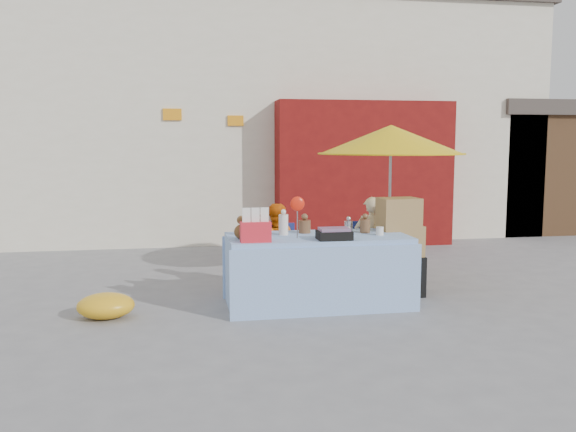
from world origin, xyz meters
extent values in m
plane|color=slate|center=(0.00, 0.00, 0.00)|extent=(80.00, 80.00, 0.00)
cube|color=silver|center=(0.00, 7.00, 2.25)|extent=(12.00, 5.00, 4.50)
cube|color=#3F3833|center=(0.00, 7.00, 4.70)|extent=(12.20, 5.20, 0.40)
cube|color=maroon|center=(2.20, 4.20, 1.30)|extent=(3.20, 0.60, 2.60)
cube|color=#4C331E|center=(6.50, 6.00, 1.20)|extent=(2.60, 3.00, 2.40)
cube|color=#3F3833|center=(6.50, 6.00, 2.55)|extent=(2.80, 3.20, 0.30)
cube|color=orange|center=(-1.20, 4.48, 2.35)|extent=(0.32, 0.04, 0.20)
cube|color=orange|center=(-0.10, 4.48, 2.25)|extent=(0.28, 0.04, 0.18)
cube|color=#97BCF2|center=(0.44, 0.27, 0.40)|extent=(2.06, 0.93, 0.81)
cube|color=#97BCF2|center=(0.44, -0.20, 0.38)|extent=(2.11, 0.04, 0.76)
cube|color=#97BCF2|center=(0.44, 0.75, 0.38)|extent=(2.11, 0.04, 0.76)
cylinder|color=white|center=(-0.37, 0.43, 0.91)|extent=(0.12, 0.12, 0.19)
cylinder|color=brown|center=(-0.15, 0.54, 0.90)|extent=(0.13, 0.13, 0.17)
cylinder|color=white|center=(0.06, 0.38, 0.93)|extent=(0.11, 0.11, 0.24)
cylinder|color=brown|center=(0.33, 0.49, 0.89)|extent=(0.14, 0.14, 0.15)
cylinder|color=#B2B2B7|center=(0.87, 0.51, 0.87)|extent=(0.10, 0.10, 0.13)
cylinder|color=brown|center=(1.03, 0.38, 0.89)|extent=(0.12, 0.12, 0.16)
cylinder|color=white|center=(0.77, 0.22, 0.86)|extent=(0.09, 0.09, 0.10)
cylinder|color=white|center=(1.14, 0.17, 0.86)|extent=(0.09, 0.09, 0.10)
sphere|color=brown|center=(-0.44, 0.16, 0.89)|extent=(0.16, 0.16, 0.16)
ellipsoid|color=red|center=(0.17, 0.11, 1.19)|extent=(0.16, 0.06, 0.16)
cube|color=red|center=(-0.31, -0.06, 0.92)|extent=(0.32, 0.15, 0.22)
cube|color=black|center=(0.55, -0.05, 0.86)|extent=(0.37, 0.26, 0.10)
cube|color=navy|center=(0.07, 0.89, 0.23)|extent=(0.51, 0.49, 0.45)
cube|color=navy|center=(0.08, 1.10, 0.65)|extent=(0.48, 0.08, 0.40)
cube|color=navy|center=(1.32, 0.89, 0.23)|extent=(0.51, 0.49, 0.45)
cube|color=navy|center=(1.33, 1.10, 0.65)|extent=(0.48, 0.08, 0.40)
imported|color=orange|center=(0.07, 1.04, 0.55)|extent=(0.57, 0.46, 1.11)
imported|color=beige|center=(1.32, 1.04, 0.59)|extent=(0.45, 0.31, 1.17)
cylinder|color=gray|center=(1.62, 1.19, 1.00)|extent=(0.04, 0.04, 2.00)
cone|color=#DFB40B|center=(1.62, 1.19, 1.90)|extent=(1.90, 1.90, 0.38)
cylinder|color=#DFB40B|center=(1.62, 1.19, 1.72)|extent=(1.90, 1.90, 0.02)
cube|color=black|center=(1.52, 0.55, 0.25)|extent=(0.56, 0.47, 0.49)
cube|color=olive|center=(1.52, 0.55, 0.68)|extent=(0.53, 0.42, 0.37)
cube|color=olive|center=(1.50, 0.53, 1.03)|extent=(0.49, 0.38, 0.33)
ellipsoid|color=gold|center=(-1.90, 0.13, 0.14)|extent=(0.67, 0.57, 0.27)
camera|label=1|loc=(-1.09, -6.42, 1.86)|focal=38.00mm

